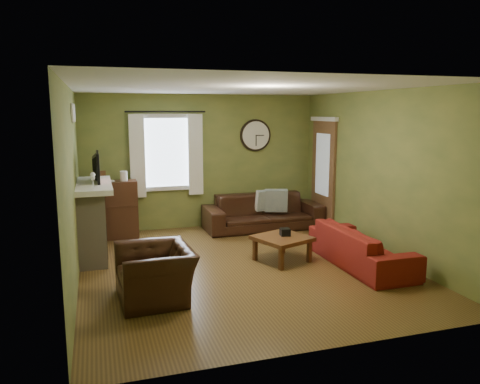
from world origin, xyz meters
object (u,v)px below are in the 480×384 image
object	(u,v)px
sofa_brown	(263,212)
armchair	(155,274)
bookshelf	(113,210)
sofa_red	(361,246)
coffee_table	(282,249)

from	to	relation	value
sofa_brown	armchair	xyz separation A→B (m)	(-2.46, -2.91, -0.01)
bookshelf	sofa_red	xyz separation A→B (m)	(3.46, -2.68, -0.23)
armchair	coffee_table	distance (m)	2.23
sofa_red	bookshelf	bearing A→B (deg)	52.30
bookshelf	coffee_table	size ratio (longest dim) A/B	1.43
bookshelf	armchair	world-z (taller)	bookshelf
sofa_brown	coffee_table	distance (m)	2.05
armchair	coffee_table	xyz separation A→B (m)	(2.04, 0.90, -0.13)
sofa_brown	armchair	size ratio (longest dim) A/B	2.29
armchair	coffee_table	size ratio (longest dim) A/B	1.36
sofa_brown	armchair	distance (m)	3.81
sofa_brown	sofa_red	world-z (taller)	sofa_brown
sofa_brown	armchair	bearing A→B (deg)	-130.24
sofa_red	armchair	distance (m)	3.11
bookshelf	armchair	size ratio (longest dim) A/B	1.05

